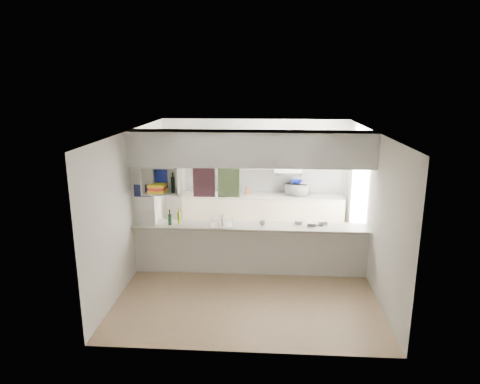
# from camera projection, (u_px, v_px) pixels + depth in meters

# --- Properties ---
(floor) EXTENTS (4.80, 4.80, 0.00)m
(floor) POSITION_uv_depth(u_px,v_px,m) (250.00, 272.00, 7.88)
(floor) COLOR #A58060
(floor) RESTS_ON ground
(ceiling) EXTENTS (4.80, 4.80, 0.00)m
(ceiling) POSITION_uv_depth(u_px,v_px,m) (251.00, 131.00, 7.23)
(ceiling) COLOR white
(ceiling) RESTS_ON wall_back
(wall_back) EXTENTS (4.20, 0.00, 4.20)m
(wall_back) POSITION_uv_depth(u_px,v_px,m) (255.00, 176.00, 9.87)
(wall_back) COLOR silver
(wall_back) RESTS_ON floor
(wall_left) EXTENTS (0.00, 4.80, 4.80)m
(wall_left) POSITION_uv_depth(u_px,v_px,m) (134.00, 203.00, 7.68)
(wall_left) COLOR silver
(wall_left) RESTS_ON floor
(wall_right) EXTENTS (0.00, 4.80, 4.80)m
(wall_right) POSITION_uv_depth(u_px,v_px,m) (371.00, 207.00, 7.42)
(wall_right) COLOR silver
(wall_right) RESTS_ON floor
(servery_partition) EXTENTS (4.20, 0.50, 2.60)m
(servery_partition) POSITION_uv_depth(u_px,v_px,m) (240.00, 185.00, 7.47)
(servery_partition) COLOR silver
(servery_partition) RESTS_ON floor
(cubby_shelf) EXTENTS (0.65, 0.35, 0.50)m
(cubby_shelf) POSITION_uv_depth(u_px,v_px,m) (161.00, 182.00, 7.49)
(cubby_shelf) COLOR white
(cubby_shelf) RESTS_ON bulkhead
(kitchen_run) EXTENTS (3.60, 0.63, 2.24)m
(kitchen_run) POSITION_uv_depth(u_px,v_px,m) (261.00, 199.00, 9.73)
(kitchen_run) COLOR beige
(kitchen_run) RESTS_ON floor
(microwave) EXTENTS (0.57, 0.47, 0.27)m
(microwave) POSITION_uv_depth(u_px,v_px,m) (297.00, 189.00, 9.63)
(microwave) COLOR white
(microwave) RESTS_ON bench_top
(bowl) EXTENTS (0.26, 0.26, 0.06)m
(bowl) POSITION_uv_depth(u_px,v_px,m) (296.00, 182.00, 9.62)
(bowl) COLOR navy
(bowl) RESTS_ON microwave
(dish_rack) EXTENTS (0.45, 0.36, 0.22)m
(dish_rack) POSITION_uv_depth(u_px,v_px,m) (221.00, 221.00, 7.61)
(dish_rack) COLOR silver
(dish_rack) RESTS_ON breakfast_bar
(cup) EXTENTS (0.14, 0.14, 0.09)m
(cup) POSITION_uv_depth(u_px,v_px,m) (263.00, 223.00, 7.58)
(cup) COLOR white
(cup) RESTS_ON dish_rack
(wine_bottles) EXTENTS (0.21, 0.14, 0.30)m
(wine_bottles) POSITION_uv_depth(u_px,v_px,m) (175.00, 218.00, 7.67)
(wine_bottles) COLOR black
(wine_bottles) RESTS_ON breakfast_bar
(plastic_tubs) EXTENTS (0.59, 0.23, 0.08)m
(plastic_tubs) POSITION_uv_depth(u_px,v_px,m) (309.00, 223.00, 7.66)
(plastic_tubs) COLOR silver
(plastic_tubs) RESTS_ON breakfast_bar
(utensil_jar) EXTENTS (0.09, 0.09, 0.13)m
(utensil_jar) POSITION_uv_depth(u_px,v_px,m) (233.00, 191.00, 9.74)
(utensil_jar) COLOR black
(utensil_jar) RESTS_ON bench_top
(knife_block) EXTENTS (0.11, 0.09, 0.19)m
(knife_block) POSITION_uv_depth(u_px,v_px,m) (248.00, 190.00, 9.74)
(knife_block) COLOR brown
(knife_block) RESTS_ON bench_top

